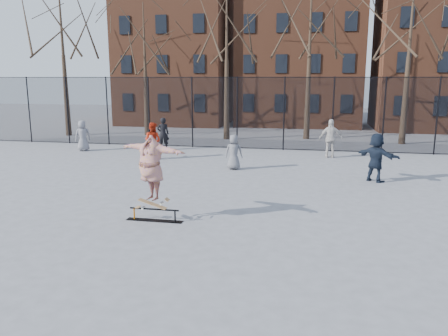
% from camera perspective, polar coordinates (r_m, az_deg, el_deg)
% --- Properties ---
extents(ground, '(100.00, 100.00, 0.00)m').
position_cam_1_polar(ground, '(12.09, -2.12, -7.21)').
color(ground, slate).
extents(skate_rail, '(1.62, 0.25, 0.36)m').
position_cam_1_polar(skate_rail, '(12.39, -9.07, -6.20)').
color(skate_rail, black).
rests_on(skate_rail, ground).
extents(skateboard, '(0.88, 0.21, 0.10)m').
position_cam_1_polar(skateboard, '(12.33, -9.31, -4.99)').
color(skateboard, '#A66F42').
rests_on(skateboard, skate_rail).
extents(skater, '(2.27, 1.38, 1.80)m').
position_cam_1_polar(skater, '(12.09, -9.46, -0.67)').
color(skater, '#713B95').
rests_on(skater, skateboard).
extents(bystander_grey, '(0.98, 0.92, 1.68)m').
position_cam_1_polar(bystander_grey, '(25.08, -17.97, 4.05)').
color(bystander_grey, slate).
rests_on(bystander_grey, ground).
extents(bystander_black, '(0.77, 0.64, 1.80)m').
position_cam_1_polar(bystander_black, '(24.38, -7.97, 4.45)').
color(bystander_black, black).
rests_on(bystander_black, ground).
extents(bystander_red, '(0.99, 0.84, 1.79)m').
position_cam_1_polar(bystander_red, '(21.73, -9.30, 3.53)').
color(bystander_red, '#AD240F').
rests_on(bystander_red, ground).
extents(bystander_white, '(1.13, 0.48, 1.93)m').
position_cam_1_polar(bystander_white, '(22.41, 13.78, 3.76)').
color(bystander_white, beige).
rests_on(bystander_white, ground).
extents(bystander_navy, '(1.70, 1.53, 1.88)m').
position_cam_1_polar(bystander_navy, '(17.65, 19.25, 1.31)').
color(bystander_navy, '#171F2E').
rests_on(bystander_navy, ground).
extents(bystander_extra, '(0.78, 0.53, 1.53)m').
position_cam_1_polar(bystander_extra, '(18.93, 1.29, 2.10)').
color(bystander_extra, '#5F5E63').
rests_on(bystander_extra, ground).
extents(fence, '(34.03, 0.07, 4.00)m').
position_cam_1_polar(fence, '(24.34, 4.97, 7.24)').
color(fence, black).
rests_on(fence, ground).
extents(tree_row, '(33.66, 7.46, 10.67)m').
position_cam_1_polar(tree_row, '(28.63, 5.66, 18.51)').
color(tree_row, black).
rests_on(tree_row, ground).
extents(rowhouses, '(29.00, 7.00, 13.00)m').
position_cam_1_polar(rowhouses, '(37.24, 8.57, 14.84)').
color(rowhouses, brown).
rests_on(rowhouses, ground).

